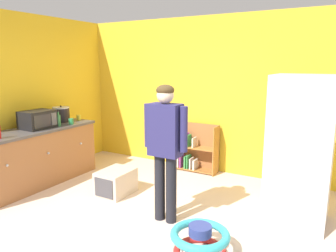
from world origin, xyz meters
TOP-DOWN VIEW (x-y plane):
  - ground_plane at (0.00, 0.00)m, footprint 12.00×12.00m
  - back_wall at (0.00, 2.33)m, footprint 5.20×0.06m
  - left_side_wall at (-2.63, 0.80)m, footprint 0.06×2.99m
  - kitchen_counter at (-2.20, 0.27)m, footprint 0.65×2.08m
  - refrigerator at (1.57, 1.06)m, footprint 0.73×0.68m
  - bookshelf at (-0.33, 2.14)m, footprint 0.80×0.28m
  - standing_person at (0.18, 0.26)m, footprint 0.57×0.22m
  - baby_walker at (0.85, -0.20)m, footprint 0.60×0.60m
  - pet_carrier at (-0.86, 0.60)m, footprint 0.42×0.55m
  - microwave at (-2.19, 0.36)m, footprint 0.37×0.48m
  - crock_pot at (-2.31, 0.94)m, footprint 0.28×0.28m
  - green_glass_bottle at (-2.05, 0.65)m, footprint 0.07×0.07m
  - yellow_cup at (-2.16, 1.21)m, footprint 0.08×0.08m
  - green_cup at (-1.99, 0.86)m, footprint 0.08×0.08m

SIDE VIEW (x-z plane):
  - ground_plane at x=0.00m, z-range 0.00..0.00m
  - baby_walker at x=0.85m, z-range 0.00..0.32m
  - pet_carrier at x=-0.86m, z-range 0.00..0.36m
  - bookshelf at x=-0.33m, z-range -0.05..0.80m
  - kitchen_counter at x=-2.20m, z-range 0.00..0.90m
  - refrigerator at x=1.57m, z-range 0.00..1.78m
  - yellow_cup at x=-2.16m, z-range 0.90..0.99m
  - green_cup at x=-1.99m, z-range 0.90..0.99m
  - green_glass_bottle at x=-2.05m, z-range 0.88..1.12m
  - standing_person at x=0.18m, z-range 0.17..1.83m
  - crock_pot at x=-2.31m, z-range 0.89..1.17m
  - microwave at x=-2.19m, z-range 0.90..1.18m
  - back_wall at x=0.00m, z-range 0.00..2.70m
  - left_side_wall at x=-2.63m, z-range 0.00..2.70m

